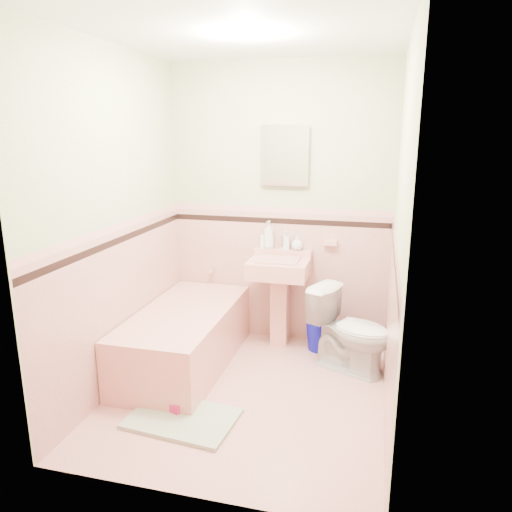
% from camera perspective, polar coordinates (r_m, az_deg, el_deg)
% --- Properties ---
extents(floor, '(2.20, 2.20, 0.00)m').
position_cam_1_polar(floor, '(3.77, -0.98, -15.83)').
color(floor, '#E19D93').
rests_on(floor, ground).
extents(ceiling, '(2.20, 2.20, 0.00)m').
position_cam_1_polar(ceiling, '(3.32, -1.18, 24.85)').
color(ceiling, white).
rests_on(ceiling, ground).
extents(wall_back, '(2.50, 0.00, 2.50)m').
position_cam_1_polar(wall_back, '(4.38, 2.77, 5.85)').
color(wall_back, '#F3E5C6').
rests_on(wall_back, ground).
extents(wall_front, '(2.50, 0.00, 2.50)m').
position_cam_1_polar(wall_front, '(2.31, -8.32, -2.03)').
color(wall_front, '#F3E5C6').
rests_on(wall_front, ground).
extents(wall_left, '(0.00, 2.50, 2.50)m').
position_cam_1_polar(wall_left, '(3.71, -16.16, 3.76)').
color(wall_left, '#F3E5C6').
rests_on(wall_left, ground).
extents(wall_right, '(0.00, 2.50, 2.50)m').
position_cam_1_polar(wall_right, '(3.21, 16.42, 2.16)').
color(wall_right, '#F3E5C6').
rests_on(wall_right, ground).
extents(wainscot_back, '(2.00, 0.00, 2.00)m').
position_cam_1_polar(wainscot_back, '(4.51, 2.64, -2.37)').
color(wainscot_back, '#E4A399').
rests_on(wainscot_back, ground).
extents(wainscot_front, '(2.00, 0.00, 2.00)m').
position_cam_1_polar(wainscot_front, '(2.58, -7.68, -15.95)').
color(wainscot_front, '#E4A399').
rests_on(wainscot_front, ground).
extents(wainscot_left, '(0.00, 2.20, 2.20)m').
position_cam_1_polar(wainscot_left, '(3.87, -15.34, -5.73)').
color(wainscot_left, '#E4A399').
rests_on(wainscot_left, ground).
extents(wainscot_right, '(0.00, 2.20, 2.20)m').
position_cam_1_polar(wainscot_right, '(3.40, 15.44, -8.59)').
color(wainscot_right, '#E4A399').
rests_on(wainscot_right, ground).
extents(accent_back, '(2.00, 0.00, 2.00)m').
position_cam_1_polar(accent_back, '(4.38, 2.70, 4.13)').
color(accent_back, black).
rests_on(accent_back, ground).
extents(accent_front, '(2.00, 0.00, 2.00)m').
position_cam_1_polar(accent_front, '(2.37, -8.04, -4.93)').
color(accent_front, black).
rests_on(accent_front, ground).
extents(accent_left, '(0.00, 2.20, 2.20)m').
position_cam_1_polar(accent_left, '(3.73, -15.78, 1.79)').
color(accent_left, black).
rests_on(accent_left, ground).
extents(accent_right, '(0.00, 2.20, 2.20)m').
position_cam_1_polar(accent_right, '(3.24, 15.94, -0.07)').
color(accent_right, black).
rests_on(accent_right, ground).
extents(cap_back, '(2.00, 0.00, 2.00)m').
position_cam_1_polar(cap_back, '(4.37, 2.72, 5.43)').
color(cap_back, pink).
rests_on(cap_back, ground).
extents(cap_front, '(2.00, 0.00, 2.00)m').
position_cam_1_polar(cap_front, '(2.34, -8.12, -2.62)').
color(cap_front, pink).
rests_on(cap_front, ground).
extents(cap_left, '(0.00, 2.20, 2.20)m').
position_cam_1_polar(cap_left, '(3.71, -15.88, 3.30)').
color(cap_left, pink).
rests_on(cap_left, ground).
extents(cap_right, '(0.00, 2.20, 2.20)m').
position_cam_1_polar(cap_right, '(3.22, 16.06, 1.66)').
color(cap_right, pink).
rests_on(cap_right, ground).
extents(bathtub, '(0.70, 1.50, 0.45)m').
position_cam_1_polar(bathtub, '(4.13, -8.33, -9.65)').
color(bathtub, '#DC9186').
rests_on(bathtub, floor).
extents(tub_faucet, '(0.04, 0.12, 0.04)m').
position_cam_1_polar(tub_faucet, '(4.63, -5.11, -1.58)').
color(tub_faucet, silver).
rests_on(tub_faucet, wall_back).
extents(sink, '(0.52, 0.48, 0.82)m').
position_cam_1_polar(sink, '(4.35, 2.64, -5.68)').
color(sink, '#DC9186').
rests_on(sink, floor).
extents(sink_faucet, '(0.02, 0.02, 0.10)m').
position_cam_1_polar(sink_faucet, '(4.33, 3.10, 1.70)').
color(sink_faucet, silver).
rests_on(sink_faucet, sink).
extents(medicine_cabinet, '(0.39, 0.04, 0.49)m').
position_cam_1_polar(medicine_cabinet, '(4.30, 3.43, 11.71)').
color(medicine_cabinet, white).
rests_on(medicine_cabinet, wall_back).
extents(soap_dish, '(0.12, 0.07, 0.04)m').
position_cam_1_polar(soap_dish, '(4.33, 8.72, 1.55)').
color(soap_dish, '#DC9186').
rests_on(soap_dish, wall_back).
extents(soap_bottle_left, '(0.12, 0.12, 0.25)m').
position_cam_1_polar(soap_bottle_left, '(4.38, 1.51, 2.52)').
color(soap_bottle_left, '#B2B2B2').
rests_on(soap_bottle_left, sink).
extents(soap_bottle_mid, '(0.09, 0.09, 0.17)m').
position_cam_1_polar(soap_bottle_mid, '(4.36, 3.44, 1.88)').
color(soap_bottle_mid, '#B2B2B2').
rests_on(soap_bottle_mid, sink).
extents(soap_bottle_right, '(0.12, 0.12, 0.13)m').
position_cam_1_polar(soap_bottle_right, '(4.35, 4.87, 1.55)').
color(soap_bottle_right, '#B2B2B2').
rests_on(soap_bottle_right, sink).
extents(tube, '(0.05, 0.05, 0.12)m').
position_cam_1_polar(tube, '(4.41, 0.75, 1.71)').
color(tube, white).
rests_on(tube, sink).
extents(toilet, '(0.76, 0.62, 0.68)m').
position_cam_1_polar(toilet, '(4.05, 11.12, -8.57)').
color(toilet, white).
rests_on(toilet, floor).
extents(bucket, '(0.27, 0.27, 0.26)m').
position_cam_1_polar(bucket, '(4.43, 7.55, -9.26)').
color(bucket, '#0A0BA1').
rests_on(bucket, floor).
extents(bath_mat, '(0.75, 0.54, 0.03)m').
position_cam_1_polar(bath_mat, '(3.50, -8.65, -18.37)').
color(bath_mat, '#92A287').
rests_on(bath_mat, floor).
extents(shoe, '(0.16, 0.11, 0.06)m').
position_cam_1_polar(shoe, '(3.56, -9.74, -17.01)').
color(shoe, '#BF1E59').
rests_on(shoe, bath_mat).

